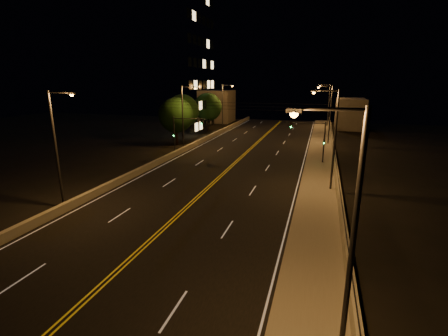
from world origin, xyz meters
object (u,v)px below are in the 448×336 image
(streetlight_0, at_px, (346,229))
(building_tower, at_px, (145,54))
(streetlight_2, at_px, (329,112))
(streetlight_6, at_px, (224,104))
(streetlight_1, at_px, (332,135))
(streetlight_3, at_px, (328,103))
(tree_1, at_px, (182,111))
(traffic_signal_left, at_px, (181,131))
(tree_2, at_px, (208,107))
(tree_0, at_px, (176,115))
(streetlight_5, at_px, (184,113))
(traffic_signal_right, at_px, (316,137))
(streetlight_4, at_px, (58,143))

(streetlight_0, xyz_separation_m, building_tower, (-35.64, 49.94, 10.01))
(streetlight_2, xyz_separation_m, streetlight_6, (-21.47, 11.33, 0.00))
(streetlight_1, bearing_deg, streetlight_3, 90.00)
(streetlight_3, bearing_deg, tree_1, -136.34)
(streetlight_0, bearing_deg, tree_1, 120.01)
(traffic_signal_left, xyz_separation_m, tree_1, (-5.13, 12.27, 1.61))
(tree_1, relative_size, tree_2, 1.01)
(streetlight_6, relative_size, building_tower, 0.30)
(streetlight_6, height_order, tree_0, streetlight_6)
(tree_0, bearing_deg, tree_1, 102.41)
(streetlight_3, bearing_deg, tree_0, -129.51)
(streetlight_6, relative_size, tree_0, 1.24)
(streetlight_1, height_order, traffic_signal_left, streetlight_1)
(streetlight_3, bearing_deg, streetlight_6, -152.34)
(building_tower, bearing_deg, streetlight_2, -6.91)
(streetlight_0, xyz_separation_m, streetlight_3, (0.00, 68.20, 0.00))
(streetlight_3, relative_size, tree_2, 1.21)
(streetlight_6, bearing_deg, streetlight_3, 27.66)
(streetlight_5, xyz_separation_m, traffic_signal_left, (1.21, -4.12, -2.05))
(streetlight_1, relative_size, traffic_signal_right, 1.77)
(streetlight_0, xyz_separation_m, tree_2, (-24.39, 54.99, -0.52))
(streetlight_5, relative_size, streetlight_6, 1.00)
(streetlight_1, height_order, tree_1, streetlight_1)
(building_tower, bearing_deg, streetlight_3, 27.12)
(streetlight_5, height_order, tree_0, streetlight_5)
(streetlight_2, bearing_deg, streetlight_3, 90.00)
(streetlight_3, relative_size, streetlight_4, 1.00)
(streetlight_2, relative_size, tree_0, 1.24)
(streetlight_2, height_order, traffic_signal_left, streetlight_2)
(streetlight_4, xyz_separation_m, tree_1, (-3.92, 33.79, -0.44))
(building_tower, relative_size, tree_1, 3.96)
(streetlight_5, distance_m, streetlight_6, 21.12)
(streetlight_1, distance_m, tree_1, 34.35)
(streetlight_4, relative_size, building_tower, 0.30)
(streetlight_2, xyz_separation_m, traffic_signal_left, (-20.27, -13.92, -2.05))
(traffic_signal_right, height_order, tree_1, tree_1)
(streetlight_1, xyz_separation_m, tree_1, (-25.39, 23.13, -0.44))
(streetlight_2, height_order, streetlight_3, same)
(streetlight_0, height_order, tree_2, streetlight_0)
(streetlight_3, bearing_deg, tree_2, -151.56)
(building_tower, height_order, tree_2, building_tower)
(traffic_signal_right, relative_size, tree_2, 0.68)
(streetlight_5, relative_size, tree_1, 1.19)
(tree_1, height_order, tree_2, tree_1)
(building_tower, distance_m, tree_0, 19.17)
(streetlight_4, bearing_deg, streetlight_6, 90.00)
(streetlight_1, xyz_separation_m, tree_0, (-24.25, 17.95, -0.63))
(streetlight_1, bearing_deg, traffic_signal_right, 98.41)
(streetlight_1, xyz_separation_m, building_tower, (-35.64, 29.10, 10.01))
(streetlight_2, distance_m, traffic_signal_left, 24.67)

